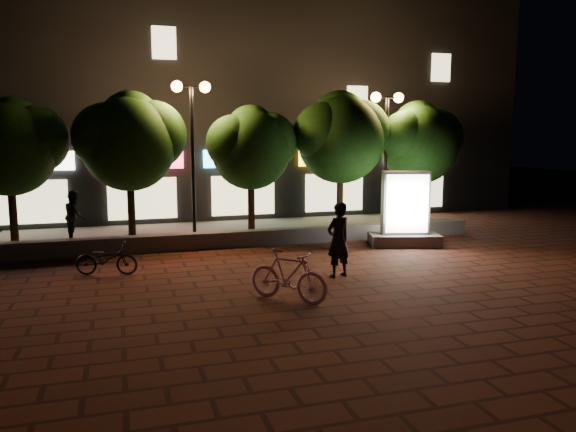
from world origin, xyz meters
name	(u,v)px	position (x,y,z in m)	size (l,w,h in m)	color
ground	(281,276)	(0.00, 0.00, 0.00)	(80.00, 80.00, 0.00)	#522419
retaining_wall	(246,238)	(0.00, 4.00, 0.25)	(16.00, 0.45, 0.50)	slate
sidewalk	(231,232)	(0.00, 6.50, 0.04)	(16.00, 5.00, 0.08)	slate
building_block	(202,103)	(-0.01, 12.99, 5.00)	(28.00, 8.12, 11.30)	black
tree_far_left	(10,143)	(-6.95, 5.46, 3.29)	(3.36, 2.80, 4.63)	#301F12
tree_left	(130,138)	(-3.45, 5.46, 3.44)	(3.60, 3.00, 4.89)	#301F12
tree_mid	(252,145)	(0.55, 5.46, 3.22)	(3.24, 2.70, 4.50)	#301F12
tree_right	(341,134)	(3.86, 5.46, 3.57)	(3.72, 3.10, 5.07)	#301F12
tree_far_right	(420,140)	(7.05, 5.46, 3.37)	(3.48, 2.90, 4.76)	#301F12
street_lamp_left	(192,120)	(-1.50, 5.20, 4.03)	(1.26, 0.36, 5.18)	black
street_lamp_right	(387,125)	(5.50, 5.20, 3.89)	(1.26, 0.36, 4.98)	black
ad_kiosk	(405,216)	(4.92, 2.62, 0.97)	(2.43, 1.66, 2.40)	slate
scooter_pink	(288,276)	(-0.48, -2.14, 0.56)	(0.53, 1.86, 1.12)	pink
rider	(338,240)	(1.33, -0.53, 0.95)	(0.69, 0.45, 1.89)	black
scooter_parked	(107,259)	(-4.24, 1.39, 0.41)	(0.55, 1.57, 0.82)	black
pedestrian	(75,216)	(-5.28, 6.11, 0.92)	(0.81, 0.63, 1.68)	black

